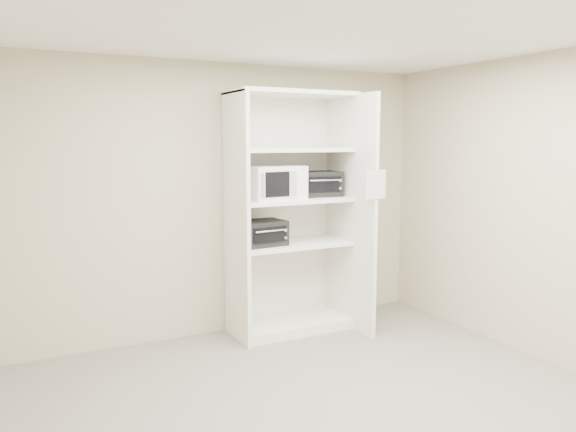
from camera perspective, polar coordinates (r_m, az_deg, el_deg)
name	(u,v)px	position (r m, az deg, el deg)	size (l,w,h in m)	color
floor	(324,412)	(4.29, 3.69, -19.29)	(4.50, 4.00, 0.01)	slate
ceiling	(328,24)	(3.89, 4.06, 18.87)	(4.50, 4.00, 0.01)	white
wall_back	(222,200)	(5.66, -6.69, 1.62)	(4.50, 0.02, 2.70)	#BCB594
wall_right	(547,209)	(5.38, 24.83, 0.64)	(0.02, 4.00, 2.70)	#BCB594
shelving_unit	(295,221)	(5.69, 0.70, -0.52)	(1.24, 0.92, 2.42)	white
microwave	(273,183)	(5.50, -1.51, 3.42)	(0.55, 0.42, 0.33)	white
toaster_oven_upper	(317,184)	(5.82, 3.02, 3.30)	(0.45, 0.33, 0.26)	black
toaster_oven_lower	(262,233)	(5.51, -2.71, -1.73)	(0.44, 0.33, 0.24)	black
paper_sign	(376,185)	(5.40, 8.93, 3.18)	(0.22, 0.01, 0.27)	white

